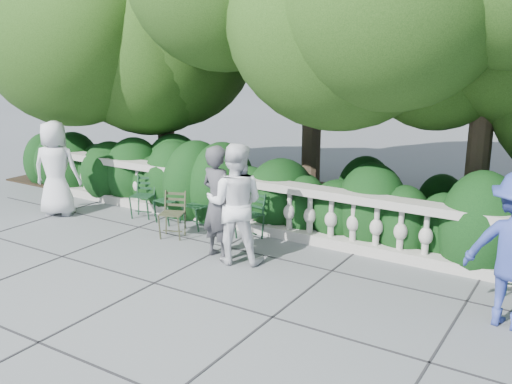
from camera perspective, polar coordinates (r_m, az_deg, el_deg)
The scene contains 12 objects.
ground at distance 8.96m, azimuth -3.43°, elevation -7.59°, with size 90.00×90.00×0.00m, color #54585C.
balustrade at distance 10.23m, azimuth 2.38°, elevation -1.82°, with size 12.00×0.44×1.00m.
shrub_hedge at distance 11.38m, azimuth 5.36°, elevation -2.69°, with size 15.00×2.60×1.70m, color black, non-canonical shape.
tree_canopy at distance 10.76m, azimuth 9.80°, elevation 17.54°, with size 15.04×6.52×6.78m.
chair_a at distance 10.74m, azimuth -6.43°, elevation -3.80°, with size 0.44×0.48×0.84m, color black, non-canonical shape.
chair_b at distance 11.14m, azimuth -9.31°, elevation -3.22°, with size 0.44×0.48×0.84m, color black, non-canonical shape.
chair_c at distance 11.53m, azimuth -11.48°, elevation -2.70°, with size 0.44×0.48×0.84m, color black, non-canonical shape.
chair_d at distance 10.12m, azimuth -1.24°, elevation -4.88°, with size 0.44×0.48×0.84m, color black, non-canonical shape.
chair_weathered at distance 10.26m, azimuth -8.58°, elevation -4.77°, with size 0.44×0.48×0.84m, color black, non-canonical shape.
person_businessman at distance 12.06m, azimuth -19.39°, elevation 2.23°, with size 0.94×0.61×1.92m, color silver.
person_woman_grey at distance 9.11m, azimuth -3.83°, elevation -1.04°, with size 0.68×0.44×1.85m, color #3D3D42.
person_casual_man at distance 8.91m, azimuth -2.12°, elevation -1.18°, with size 0.93×0.73×1.92m, color white.
Camera 1 is at (4.84, -6.72, 3.41)m, focal length 40.00 mm.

